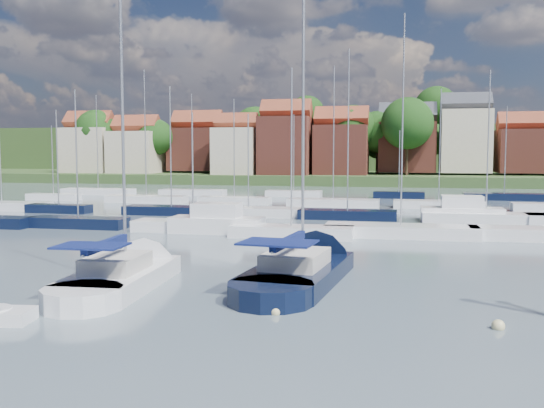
# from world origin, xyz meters

# --- Properties ---
(ground) EXTENTS (260.00, 260.00, 0.00)m
(ground) POSITION_xyz_m (0.00, 40.00, 0.00)
(ground) COLOR #4F636B
(ground) RESTS_ON ground
(sailboat_centre) EXTENTS (3.88, 12.17, 16.28)m
(sailboat_centre) POSITION_xyz_m (-4.10, 2.92, 0.35)
(sailboat_centre) COLOR white
(sailboat_centre) RESTS_ON ground
(sailboat_navy) EXTENTS (4.95, 13.83, 18.64)m
(sailboat_navy) POSITION_xyz_m (3.82, 6.09, 0.35)
(sailboat_navy) COLOR black
(sailboat_navy) RESTS_ON ground
(buoy_c) EXTENTS (0.49, 0.49, 0.49)m
(buoy_c) POSITION_xyz_m (-3.15, -0.92, 0.00)
(buoy_c) COLOR #D85914
(buoy_c) RESTS_ON ground
(buoy_d) EXTENTS (0.42, 0.42, 0.42)m
(buoy_d) POSITION_xyz_m (3.71, -1.57, 0.00)
(buoy_d) COLOR beige
(buoy_d) RESTS_ON ground
(buoy_e) EXTENTS (0.50, 0.50, 0.50)m
(buoy_e) POSITION_xyz_m (4.90, 6.62, 0.00)
(buoy_e) COLOR #D85914
(buoy_e) RESTS_ON ground
(buoy_f) EXTENTS (0.46, 0.46, 0.46)m
(buoy_f) POSITION_xyz_m (11.60, -1.79, 0.00)
(buoy_f) COLOR beige
(buoy_f) RESTS_ON ground
(marina_field) EXTENTS (79.62, 41.41, 15.93)m
(marina_field) POSITION_xyz_m (1.91, 35.15, 0.43)
(marina_field) COLOR white
(marina_field) RESTS_ON ground
(far_shore_town) EXTENTS (212.46, 90.00, 22.27)m
(far_shore_town) POSITION_xyz_m (2.23, 132.67, 4.61)
(far_shore_town) COLOR #304824
(far_shore_town) RESTS_ON ground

